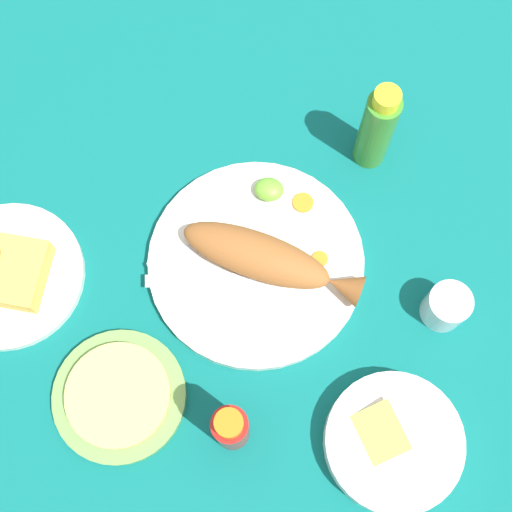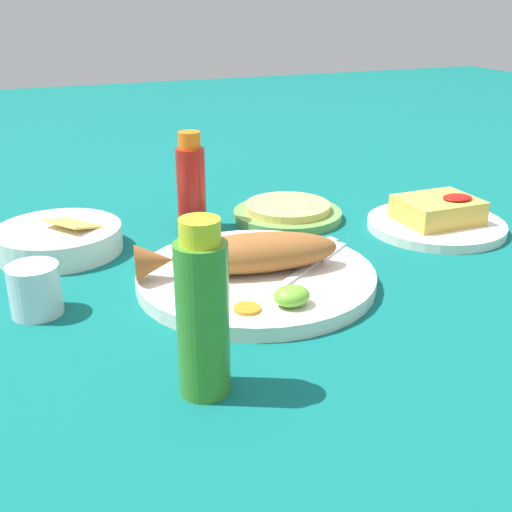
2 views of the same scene
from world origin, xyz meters
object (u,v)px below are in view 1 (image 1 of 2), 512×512
Objects in this scene: fork_far at (202,246)px; tortilla_plate at (120,396)px; guacamole_bowl at (393,442)px; salt_cup at (445,307)px; side_plate_fries at (8,275)px; fork_near at (203,278)px; hot_sauce_bottle_green at (377,128)px; hot_sauce_bottle_red at (231,428)px; fried_fish at (266,259)px; main_plate at (256,262)px.

fork_far reaches higher than tortilla_plate.
fork_far is 0.90× the size of guacamole_bowl.
salt_cup is 0.60m from side_plate_fries.
fork_near is 1.04× the size of tortilla_plate.
hot_sauce_bottle_red is at bearing 74.15° from hot_sauce_bottle_green.
fork_near is 0.33m from guacamole_bowl.
fried_fish is 1.63× the size of fork_far.
hot_sauce_bottle_green reaches higher than hot_sauce_bottle_red.
hot_sauce_bottle_red is at bearing 74.70° from fork_far.
main_plate is 1.42× the size of side_plate_fries.
guacamole_bowl is at bearing 166.77° from side_plate_fries.
fried_fish reaches higher than tortilla_plate.
salt_cup reaches higher than main_plate.
hot_sauce_bottle_green is 0.26m from salt_cup.
tortilla_plate is at bearing -6.98° from hot_sauce_bottle_red.
tortilla_plate is at bearing 63.16° from fried_fish.
hot_sauce_bottle_red is 0.38m from side_plate_fries.
hot_sauce_bottle_green reaches higher than side_plate_fries.
hot_sauce_bottle_green is at bearing -59.68° from salt_cup.
hot_sauce_bottle_green reaches higher than tortilla_plate.
fried_fish is at bearing 59.43° from hot_sauce_bottle_green.
fork_far is (0.08, -0.01, 0.01)m from main_plate.
hot_sauce_bottle_green is at bearing -123.98° from tortilla_plate.
hot_sauce_bottle_green is 0.95× the size of guacamole_bowl.
hot_sauce_bottle_green is at bearing -173.62° from fork_far.
hot_sauce_bottle_red is 0.21m from guacamole_bowl.
guacamole_bowl reaches higher than main_plate.
fork_near reaches higher than tortilla_plate.
hot_sauce_bottle_red is at bearing 92.74° from main_plate.
tortilla_plate is (0.41, 0.19, -0.02)m from salt_cup.
fried_fish is 1.41× the size of fork_near.
guacamole_bowl is (-0.08, 0.41, -0.06)m from hot_sauce_bottle_green.
hot_sauce_bottle_red is (-0.08, 0.19, 0.05)m from fork_near.
fork_near is at bearing 30.10° from main_plate.
hot_sauce_bottle_red is (-0.09, 0.24, 0.05)m from fork_far.
tortilla_plate is (0.08, 0.17, -0.01)m from fork_near.
fork_near is (0.08, 0.04, -0.02)m from fried_fish.
tortilla_plate is at bearing 56.02° from hot_sauce_bottle_green.
hot_sauce_bottle_green reaches higher than fork_far.
hot_sauce_bottle_green is 0.50m from tortilla_plate.
hot_sauce_bottle_red is at bearing 98.37° from fork_near.
side_plate_fries is (0.26, 0.09, -0.01)m from fork_far.
main_plate is 5.08× the size of salt_cup.
fork_far is 0.95× the size of hot_sauce_bottle_green.
main_plate reaches higher than tortilla_plate.
fork_far is at bearing -5.55° from main_plate.
tortilla_plate is (0.16, 0.21, -0.04)m from fried_fish.
main_plate is at bearing -163.33° from fork_near.
main_plate reaches higher than side_plate_fries.
side_plate_fries is at bearing -34.98° from tortilla_plate.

